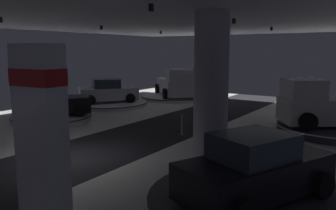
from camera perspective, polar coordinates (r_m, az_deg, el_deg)
The scene contains 16 objects.
ground at distance 13.70m, azimuth -15.98°, elevation -8.72°, with size 24.00×44.00×0.06m.
ceiling_with_spotlights at distance 13.15m, azimuth -17.07°, elevation 15.11°, with size 24.00×44.00×0.39m.
column_right at distance 12.81m, azimuth 7.13°, elevation 3.05°, with size 1.28×1.28×5.50m.
brand_sign_pylon at distance 7.94m, azimuth -20.17°, elevation -5.34°, with size 1.31×0.73×4.21m.
display_platform_near_right at distance 9.60m, azimuth 14.16°, elevation -15.24°, with size 5.76×5.76×0.30m.
display_car_near_right at distance 9.25m, azimuth 14.25°, elevation -10.22°, with size 3.42×4.57×1.71m.
display_platform_mid_left at distance 21.15m, azimuth -18.64°, elevation -2.05°, with size 4.52×4.52×0.31m.
display_car_mid_left at distance 20.99m, azimuth -18.85°, elevation 0.36°, with size 3.73×4.52×1.71m.
display_platform_far_left at distance 26.04m, azimuth -9.75°, elevation 0.26°, with size 5.72×5.72×0.27m.
display_car_far_left at distance 25.91m, azimuth -9.87°, elevation 2.19°, with size 3.98×4.43×1.71m.
display_platform_far_right at distance 19.21m, azimuth 25.81°, elevation -3.49°, with size 5.68×5.68×0.37m.
pickup_truck_far_right at distance 18.87m, azimuth 25.17°, elevation -0.25°, with size 5.55×4.76×2.30m.
display_platform_deep_left at distance 29.28m, azimuth 1.07°, elevation 1.36°, with size 5.68×5.68×0.27m.
pickup_truck_deep_left at distance 28.85m, azimuth 1.21°, elevation 3.36°, with size 5.23×5.24×2.30m.
visitor_walking_near at distance 20.12m, azimuth 5.59°, elevation -0.05°, with size 0.32×0.32×1.59m.
stanchion_a at distance 16.64m, azimuth 2.29°, elevation -3.81°, with size 0.28×0.28×1.01m.
Camera 1 is at (10.04, -8.36, 4.07)m, focal length 36.85 mm.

